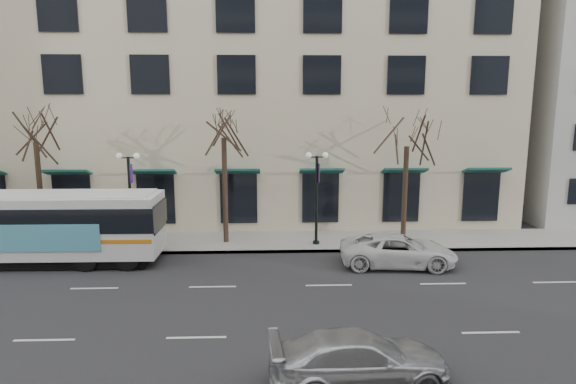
{
  "coord_description": "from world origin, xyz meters",
  "views": [
    {
      "loc": [
        2.53,
        -17.35,
        7.6
      ],
      "look_at": [
        3.26,
        2.91,
        4.0
      ],
      "focal_mm": 30.0,
      "sensor_mm": 36.0,
      "label": 1
    }
  ],
  "objects_px": {
    "tree_far_right": "(408,129)",
    "lamp_post_right": "(317,194)",
    "white_pickup": "(398,250)",
    "tree_far_mid": "(223,120)",
    "lamp_post_left": "(130,195)",
    "silver_car": "(360,359)",
    "tree_far_left": "(34,124)",
    "city_bus": "(29,226)"
  },
  "relations": [
    {
      "from": "tree_far_right",
      "to": "lamp_post_right",
      "type": "distance_m",
      "value": 6.11
    },
    {
      "from": "white_pickup",
      "to": "tree_far_mid",
      "type": "bearing_deg",
      "value": 70.07
    },
    {
      "from": "tree_far_right",
      "to": "lamp_post_right",
      "type": "bearing_deg",
      "value": -173.15
    },
    {
      "from": "lamp_post_left",
      "to": "silver_car",
      "type": "bearing_deg",
      "value": -53.37
    },
    {
      "from": "tree_far_mid",
      "to": "white_pickup",
      "type": "relative_size",
      "value": 1.54
    },
    {
      "from": "lamp_post_right",
      "to": "tree_far_left",
      "type": "bearing_deg",
      "value": 177.71
    },
    {
      "from": "tree_far_left",
      "to": "lamp_post_right",
      "type": "height_order",
      "value": "tree_far_left"
    },
    {
      "from": "tree_far_mid",
      "to": "white_pickup",
      "type": "bearing_deg",
      "value": -24.83
    },
    {
      "from": "tree_far_left",
      "to": "tree_far_mid",
      "type": "xyz_separation_m",
      "value": [
        10.0,
        0.0,
        0.21
      ]
    },
    {
      "from": "tree_far_right",
      "to": "white_pickup",
      "type": "relative_size",
      "value": 1.45
    },
    {
      "from": "tree_far_mid",
      "to": "tree_far_right",
      "type": "distance_m",
      "value": 10.01
    },
    {
      "from": "tree_far_left",
      "to": "tree_far_right",
      "type": "xyz_separation_m",
      "value": [
        20.0,
        0.0,
        -0.28
      ]
    },
    {
      "from": "tree_far_mid",
      "to": "silver_car",
      "type": "height_order",
      "value": "tree_far_mid"
    },
    {
      "from": "tree_far_mid",
      "to": "city_bus",
      "type": "distance_m",
      "value": 10.95
    },
    {
      "from": "tree_far_left",
      "to": "white_pickup",
      "type": "distance_m",
      "value": 19.97
    },
    {
      "from": "lamp_post_left",
      "to": "white_pickup",
      "type": "relative_size",
      "value": 0.94
    },
    {
      "from": "city_bus",
      "to": "lamp_post_left",
      "type": "bearing_deg",
      "value": 29.7
    },
    {
      "from": "silver_car",
      "to": "tree_far_left",
      "type": "bearing_deg",
      "value": 41.87
    },
    {
      "from": "tree_far_mid",
      "to": "tree_far_right",
      "type": "bearing_deg",
      "value": -0.0
    },
    {
      "from": "tree_far_mid",
      "to": "lamp_post_left",
      "type": "xyz_separation_m",
      "value": [
        -4.99,
        -0.6,
        -3.96
      ]
    },
    {
      "from": "tree_far_left",
      "to": "tree_far_right",
      "type": "relative_size",
      "value": 1.03
    },
    {
      "from": "tree_far_mid",
      "to": "tree_far_left",
      "type": "bearing_deg",
      "value": -180.0
    },
    {
      "from": "tree_far_left",
      "to": "silver_car",
      "type": "xyz_separation_m",
      "value": [
        14.95,
        -13.97,
        -5.97
      ]
    },
    {
      "from": "lamp_post_right",
      "to": "white_pickup",
      "type": "relative_size",
      "value": 0.94
    },
    {
      "from": "lamp_post_left",
      "to": "city_bus",
      "type": "xyz_separation_m",
      "value": [
        -4.27,
        -2.4,
        -1.03
      ]
    },
    {
      "from": "lamp_post_right",
      "to": "lamp_post_left",
      "type": "bearing_deg",
      "value": 180.0
    },
    {
      "from": "tree_far_mid",
      "to": "tree_far_right",
      "type": "xyz_separation_m",
      "value": [
        10.0,
        -0.0,
        -0.48
      ]
    },
    {
      "from": "lamp_post_right",
      "to": "silver_car",
      "type": "bearing_deg",
      "value": -90.27
    },
    {
      "from": "tree_far_right",
      "to": "lamp_post_left",
      "type": "bearing_deg",
      "value": -177.71
    },
    {
      "from": "tree_far_mid",
      "to": "city_bus",
      "type": "bearing_deg",
      "value": -162.03
    },
    {
      "from": "tree_far_mid",
      "to": "tree_far_right",
      "type": "relative_size",
      "value": 1.06
    },
    {
      "from": "tree_far_left",
      "to": "tree_far_mid",
      "type": "bearing_deg",
      "value": 0.0
    },
    {
      "from": "lamp_post_left",
      "to": "lamp_post_right",
      "type": "bearing_deg",
      "value": 0.0
    },
    {
      "from": "lamp_post_left",
      "to": "white_pickup",
      "type": "distance_m",
      "value": 14.22
    },
    {
      "from": "tree_far_right",
      "to": "white_pickup",
      "type": "height_order",
      "value": "tree_far_right"
    },
    {
      "from": "lamp_post_left",
      "to": "tree_far_mid",
      "type": "bearing_deg",
      "value": 6.85
    },
    {
      "from": "tree_far_right",
      "to": "silver_car",
      "type": "distance_m",
      "value": 15.91
    },
    {
      "from": "white_pickup",
      "to": "city_bus",
      "type": "bearing_deg",
      "value": 91.71
    },
    {
      "from": "tree_far_left",
      "to": "city_bus",
      "type": "relative_size",
      "value": 0.65
    },
    {
      "from": "lamp_post_right",
      "to": "tree_far_mid",
      "type": "bearing_deg",
      "value": 173.17
    },
    {
      "from": "tree_far_right",
      "to": "white_pickup",
      "type": "distance_m",
      "value": 7.05
    },
    {
      "from": "tree_far_right",
      "to": "lamp_post_left",
      "type": "relative_size",
      "value": 1.55
    }
  ]
}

